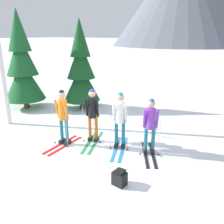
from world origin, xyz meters
The scene contains 9 objects.
ground_plane centered at (0.00, 0.00, 0.00)m, with size 400.00×400.00×0.00m, color white.
skier_in_orange centered at (-1.02, -0.48, 1.02)m, with size 0.61×1.58×1.83m.
skier_in_black centered at (-0.36, 0.21, 1.02)m, with size 0.87×1.74×1.80m.
skier_in_white centered at (0.64, 0.24, 1.03)m, with size 0.90×1.70×1.81m.
skier_in_purple centered at (1.58, 0.36, 0.97)m, with size 1.02×1.53×1.72m.
pine_tree_near centered at (-5.35, 1.65, 2.09)m, with size 1.89×1.89×4.56m.
pine_tree_mid centered at (-2.98, 3.03, 1.90)m, with size 1.72×1.72×4.16m.
birch_tree_tall centered at (-4.21, -0.19, 2.61)m, with size 1.15×0.59×5.14m.
backpack_on_snow_front centered at (1.58, -1.47, 0.19)m, with size 0.35×0.28×0.38m.
Camera 1 is at (3.87, -5.67, 3.43)m, focal length 37.52 mm.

